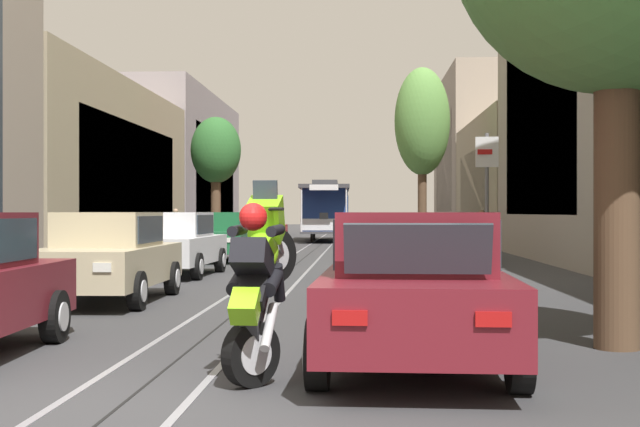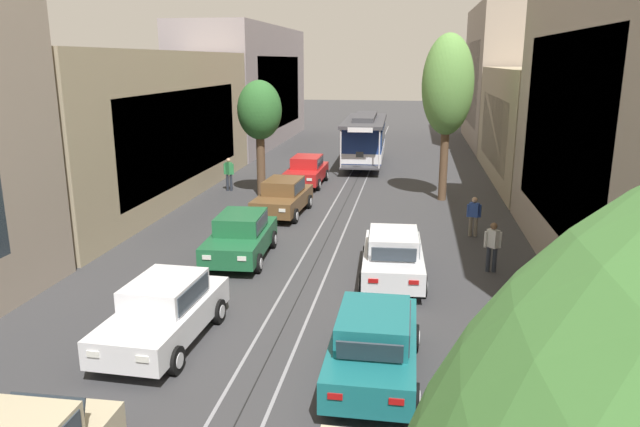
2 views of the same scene
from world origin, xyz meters
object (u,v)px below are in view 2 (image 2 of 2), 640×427
parked_car_white_fourth_right (393,256)px  street_tree_kerb_right_second (448,86)px  cable_car_trolley (365,139)px  parked_car_brown_fifth_left (283,197)px  parked_car_red_sixth_left (307,171)px  street_tree_kerb_left_second (260,113)px  parked_car_white_mid_left (164,312)px  pedestrian_on_right_pavement (229,172)px  pedestrian_crossing_far (474,214)px  pedestrian_on_left_pavement (493,244)px  parked_car_green_fourth_left (241,236)px  parked_car_teal_mid_right (374,343)px

parked_car_white_fourth_right → street_tree_kerb_right_second: street_tree_kerb_right_second is taller
parked_car_white_fourth_right → cable_car_trolley: bearing=97.2°
parked_car_brown_fifth_left → parked_car_red_sixth_left: same height
street_tree_kerb_left_second → parked_car_white_mid_left: bearing=-83.9°
parked_car_brown_fifth_left → pedestrian_on_right_pavement: size_ratio=2.54×
parked_car_white_fourth_right → pedestrian_on_right_pavement: size_ratio=2.53×
street_tree_kerb_right_second → pedestrian_crossing_far: 7.76m
parked_car_red_sixth_left → pedestrian_on_right_pavement: pedestrian_on_right_pavement is taller
pedestrian_on_left_pavement → pedestrian_on_right_pavement: (-12.16, 10.62, 0.05)m
street_tree_kerb_left_second → pedestrian_on_left_pavement: size_ratio=3.48×
pedestrian_crossing_far → street_tree_kerb_right_second: bearing=98.6°
parked_car_brown_fifth_left → street_tree_kerb_right_second: (7.14, 3.99, 4.69)m
parked_car_brown_fifth_left → street_tree_kerb_right_second: bearing=29.2°
parked_car_white_mid_left → parked_car_red_sixth_left: size_ratio=1.01×
street_tree_kerb_right_second → cable_car_trolley: bearing=115.7°
pedestrian_on_right_pavement → parked_car_white_fourth_right: bearing=-52.8°
parked_car_white_mid_left → street_tree_kerb_left_second: bearing=96.1°
cable_car_trolley → pedestrian_on_right_pavement: size_ratio=5.26×
pedestrian_on_left_pavement → pedestrian_crossing_far: pedestrian_on_left_pavement is taller
street_tree_kerb_right_second → pedestrian_on_right_pavement: size_ratio=4.55×
parked_car_red_sixth_left → parked_car_white_fourth_right: 14.96m
street_tree_kerb_left_second → pedestrian_on_right_pavement: 3.85m
parked_car_green_fourth_left → pedestrian_crossing_far: (8.21, 4.00, 0.09)m
parked_car_red_sixth_left → cable_car_trolley: (2.60, 7.11, 0.86)m
parked_car_teal_mid_right → street_tree_kerb_left_second: street_tree_kerb_left_second is taller
cable_car_trolley → parked_car_teal_mid_right: bearing=-84.8°
parked_car_white_mid_left → parked_car_teal_mid_right: bearing=-9.6°
pedestrian_crossing_far → parked_car_teal_mid_right: bearing=-105.4°
pedestrian_on_right_pavement → pedestrian_crossing_far: 13.63m
parked_car_white_fourth_right → pedestrian_on_left_pavement: size_ratio=2.67×
pedestrian_on_left_pavement → pedestrian_crossing_far: size_ratio=1.05×
parked_car_brown_fifth_left → parked_car_red_sixth_left: bearing=90.9°
parked_car_white_mid_left → street_tree_kerb_left_second: (-1.73, 16.17, 3.39)m
parked_car_teal_mid_right → parked_car_white_mid_left: bearing=170.4°
pedestrian_on_left_pavement → parked_car_white_mid_left: bearing=-143.0°
parked_car_green_fourth_left → pedestrian_on_left_pavement: pedestrian_on_left_pavement is taller
parked_car_red_sixth_left → street_tree_kerb_right_second: (7.24, -2.53, 4.69)m
parked_car_red_sixth_left → pedestrian_crossing_far: parked_car_red_sixth_left is taller
parked_car_teal_mid_right → pedestrian_on_right_pavement: 19.94m
parked_car_teal_mid_right → cable_car_trolley: size_ratio=0.48×
cable_car_trolley → pedestrian_crossing_far: (5.58, -15.81, -0.78)m
parked_car_white_fourth_right → street_tree_kerb_left_second: size_ratio=0.77×
parked_car_brown_fifth_left → pedestrian_on_right_pavement: bearing=131.4°
parked_car_green_fourth_left → pedestrian_crossing_far: bearing=26.0°
pedestrian_crossing_far → street_tree_kerb_left_second: bearing=150.1°
pedestrian_crossing_far → parked_car_red_sixth_left: bearing=133.2°
parked_car_white_mid_left → cable_car_trolley: 26.40m
pedestrian_crossing_far → parked_car_green_fourth_left: bearing=-154.0°
parked_car_brown_fifth_left → pedestrian_on_left_pavement: pedestrian_on_left_pavement is taller
parked_car_white_fourth_right → pedestrian_on_left_pavement: pedestrian_on_left_pavement is taller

